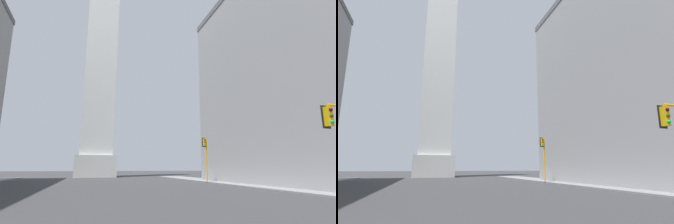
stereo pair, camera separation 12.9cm
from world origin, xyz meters
TOP-DOWN VIEW (x-y plane):
  - sidewalk_right at (16.96, 22.07)m, footprint 5.00×73.57m
  - building_right at (26.43, 21.64)m, footprint 19.57×35.54m
  - obelisk at (0.00, 61.31)m, footprint 8.96×8.96m
  - traffic_light_mid_right at (14.45, 32.41)m, footprint 0.79×0.51m

SIDE VIEW (x-z plane):
  - sidewalk_right at x=16.96m, z-range 0.00..0.15m
  - traffic_light_mid_right at x=14.45m, z-range 1.00..7.36m
  - building_right at x=26.43m, z-range 0.01..28.11m
  - obelisk at x=0.00m, z-range -1.22..78.76m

